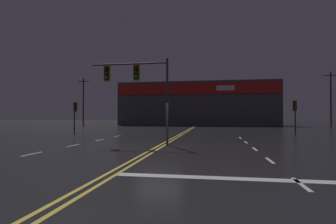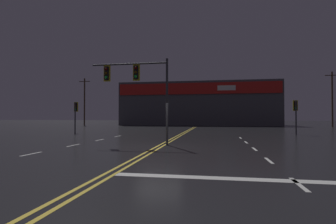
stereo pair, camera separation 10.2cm
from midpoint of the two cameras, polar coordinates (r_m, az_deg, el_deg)
name	(u,v)px [view 1 (the left image)]	position (r m, az deg, el deg)	size (l,w,h in m)	color
ground_plane	(159,147)	(14.63, -2.22, -7.65)	(200.00, 200.00, 0.00)	black
road_markings	(173,151)	(13.14, 0.89, -8.39)	(15.19, 60.00, 0.01)	gold
traffic_signal_median	(135,80)	(16.18, -7.36, 7.00)	(4.81, 0.36, 5.17)	#38383D
traffic_signal_corner_northeast	(295,109)	(27.10, 25.78, 0.50)	(0.42, 0.36, 3.22)	#38383D
traffic_signal_corner_northwest	(75,110)	(28.68, -19.69, 0.35)	(0.42, 0.36, 3.19)	#38383D
building_backdrop	(198,104)	(53.49, 6.39, 1.67)	(30.36, 10.23, 8.34)	#4C4C51
utility_pole_row	(197,100)	(47.05, 6.37, 2.71)	(45.95, 0.26, 9.08)	#4C3828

